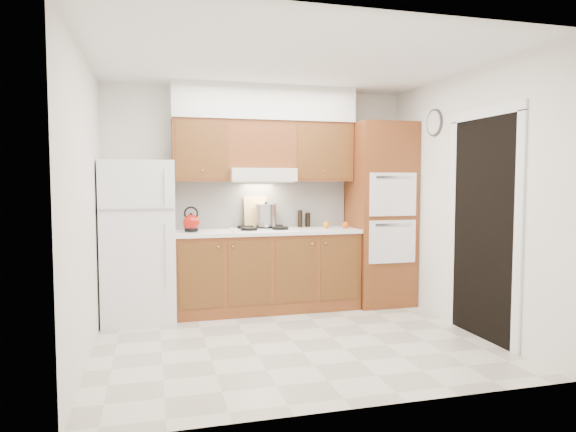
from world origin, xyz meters
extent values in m
plane|color=beige|center=(0.00, 0.00, 0.00)|extent=(3.60, 3.60, 0.00)
plane|color=white|center=(0.00, 0.00, 2.60)|extent=(3.60, 3.60, 0.00)
cube|color=white|center=(0.00, 1.50, 1.30)|extent=(3.60, 0.02, 2.60)
cube|color=white|center=(-1.80, 0.00, 1.30)|extent=(0.02, 3.00, 2.60)
cube|color=white|center=(1.80, 0.00, 1.30)|extent=(0.02, 3.00, 2.60)
cube|color=white|center=(-1.41, 1.14, 0.86)|extent=(0.75, 0.72, 1.72)
cube|color=brown|center=(0.02, 1.20, 0.45)|extent=(2.11, 0.60, 0.90)
cube|color=white|center=(0.03, 1.19, 0.92)|extent=(2.13, 0.62, 0.04)
cube|color=white|center=(0.02, 1.49, 1.22)|extent=(2.11, 0.03, 0.56)
cube|color=brown|center=(1.44, 1.18, 1.10)|extent=(0.70, 0.65, 2.20)
cube|color=brown|center=(-0.71, 1.33, 1.85)|extent=(0.63, 0.33, 0.70)
cube|color=brown|center=(0.72, 1.33, 1.85)|extent=(0.73, 0.33, 0.70)
cube|color=silver|center=(-0.02, 1.27, 1.57)|extent=(0.75, 0.45, 0.15)
cube|color=brown|center=(-0.02, 1.33, 1.92)|extent=(0.75, 0.33, 0.55)
cube|color=silver|center=(0.03, 1.32, 2.40)|extent=(2.13, 0.36, 0.40)
cube|color=white|center=(-0.02, 1.21, 0.95)|extent=(0.74, 0.50, 0.01)
cube|color=black|center=(1.79, -0.35, 1.05)|extent=(0.02, 0.90, 2.10)
cylinder|color=#3F3833|center=(1.79, 0.55, 2.15)|extent=(0.02, 0.30, 0.30)
sphere|color=maroon|center=(-0.84, 1.17, 1.04)|extent=(0.23, 0.23, 0.19)
cube|color=tan|center=(-0.07, 1.41, 1.14)|extent=(0.28, 0.10, 0.37)
cylinder|color=#B2B2B6|center=(0.04, 1.32, 1.10)|extent=(0.29, 0.29, 0.26)
cylinder|color=black|center=(0.48, 1.40, 1.04)|extent=(0.07, 0.07, 0.21)
cylinder|color=black|center=(0.60, 1.45, 1.03)|extent=(0.07, 0.07, 0.17)
cylinder|color=black|center=(0.59, 1.44, 1.02)|extent=(0.06, 0.06, 0.16)
sphere|color=#F85D0D|center=(0.98, 1.16, 0.98)|extent=(0.10, 0.10, 0.08)
sphere|color=orange|center=(0.76, 1.23, 0.98)|extent=(0.11, 0.11, 0.08)
camera|label=1|loc=(-1.27, -4.57, 1.51)|focal=32.00mm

